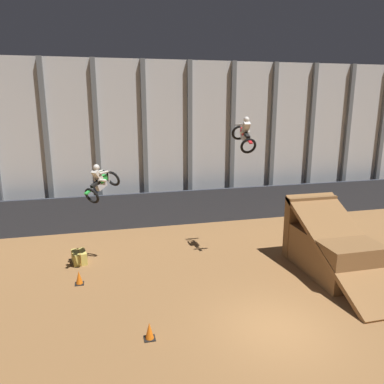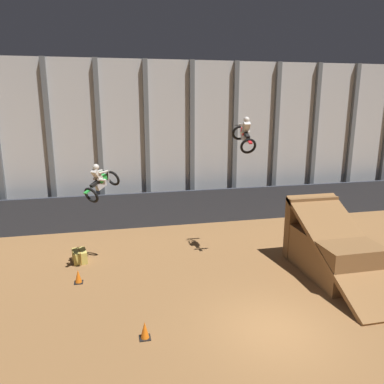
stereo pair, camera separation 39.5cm
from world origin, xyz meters
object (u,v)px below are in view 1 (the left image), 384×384
Objects in this scene: hay_bale_trackside at (79,257)px; rider_bike_left_air at (101,183)px; dirt_ramp at (329,247)px; traffic_cone_near_ramp at (149,331)px; traffic_cone_arena_edge at (79,278)px; rider_bike_right_air at (244,135)px.

rider_bike_left_air is at bearing -42.28° from hay_bale_trackside.
hay_bale_trackside is at bearing 162.87° from dirt_ramp.
rider_bike_left_air is 4.06m from hay_bale_trackside.
dirt_ramp is 9.02m from traffic_cone_near_ramp.
traffic_cone_arena_edge is (-1.10, -1.09, -3.72)m from rider_bike_left_air.
rider_bike_left_air is at bearing -176.70° from rider_bike_right_air.
traffic_cone_near_ramp is 0.58× the size of hay_bale_trackside.
traffic_cone_arena_edge is 2.17m from hay_bale_trackside.
rider_bike_right_air is 3.22× the size of traffic_cone_near_ramp.
rider_bike_left_air reaches higher than traffic_cone_arena_edge.
rider_bike_left_air is 2.95× the size of traffic_cone_arena_edge.
traffic_cone_near_ramp is (-8.42, -3.15, -0.77)m from dirt_ramp.
rider_bike_left_air is 2.95× the size of traffic_cone_near_ramp.
traffic_cone_near_ramp is (-5.18, -5.53, -5.58)m from rider_bike_right_air.
dirt_ramp is at bearing -17.13° from hay_bale_trackside.
rider_bike_right_air reaches higher than traffic_cone_near_ramp.
traffic_cone_arena_edge is 0.58× the size of hay_bale_trackside.
rider_bike_left_air is at bearing 44.74° from traffic_cone_arena_edge.
rider_bike_left_air is 6.69m from rider_bike_right_air.
rider_bike_left_air reaches higher than dirt_ramp.
dirt_ramp is at bearing 20.54° from traffic_cone_near_ramp.
rider_bike_left_air is at bearing 102.93° from traffic_cone_near_ramp.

